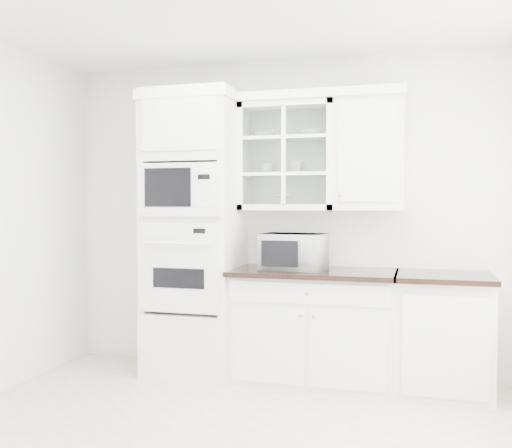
% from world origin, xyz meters
% --- Properties ---
extents(room_shell, '(4.00, 3.50, 2.70)m').
position_xyz_m(room_shell, '(0.00, 0.43, 1.78)').
color(room_shell, white).
rests_on(room_shell, ground).
extents(oven_column, '(0.76, 0.68, 2.40)m').
position_xyz_m(oven_column, '(-0.75, 1.42, 1.20)').
color(oven_column, white).
rests_on(oven_column, ground).
extents(base_cabinet_run, '(1.32, 0.67, 0.92)m').
position_xyz_m(base_cabinet_run, '(0.28, 1.45, 0.46)').
color(base_cabinet_run, white).
rests_on(base_cabinet_run, ground).
extents(extra_base_cabinet, '(0.72, 0.67, 0.92)m').
position_xyz_m(extra_base_cabinet, '(1.28, 1.45, 0.46)').
color(extra_base_cabinet, white).
rests_on(extra_base_cabinet, ground).
extents(upper_cabinet_glass, '(0.80, 0.33, 0.90)m').
position_xyz_m(upper_cabinet_glass, '(0.03, 1.58, 1.85)').
color(upper_cabinet_glass, white).
rests_on(upper_cabinet_glass, room_shell).
extents(upper_cabinet_solid, '(0.55, 0.33, 0.90)m').
position_xyz_m(upper_cabinet_solid, '(0.71, 1.58, 1.85)').
color(upper_cabinet_solid, white).
rests_on(upper_cabinet_solid, room_shell).
extents(crown_molding, '(2.14, 0.38, 0.07)m').
position_xyz_m(crown_molding, '(-0.07, 1.56, 2.33)').
color(crown_molding, white).
rests_on(crown_molding, room_shell).
extents(countertop_microwave, '(0.54, 0.47, 0.29)m').
position_xyz_m(countertop_microwave, '(0.12, 1.42, 1.07)').
color(countertop_microwave, white).
rests_on(countertop_microwave, base_cabinet_run).
extents(bowl_a, '(0.25, 0.25, 0.05)m').
position_xyz_m(bowl_a, '(-0.18, 1.58, 2.03)').
color(bowl_a, white).
rests_on(bowl_a, upper_cabinet_glass).
extents(bowl_b, '(0.22, 0.22, 0.06)m').
position_xyz_m(bowl_b, '(0.23, 1.58, 2.04)').
color(bowl_b, white).
rests_on(bowl_b, upper_cabinet_glass).
extents(cup_a, '(0.13, 0.13, 0.09)m').
position_xyz_m(cup_a, '(-0.15, 1.59, 1.75)').
color(cup_a, white).
rests_on(cup_a, upper_cabinet_glass).
extents(cup_b, '(0.13, 0.13, 0.10)m').
position_xyz_m(cup_b, '(0.10, 1.58, 1.76)').
color(cup_b, white).
rests_on(cup_b, upper_cabinet_glass).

